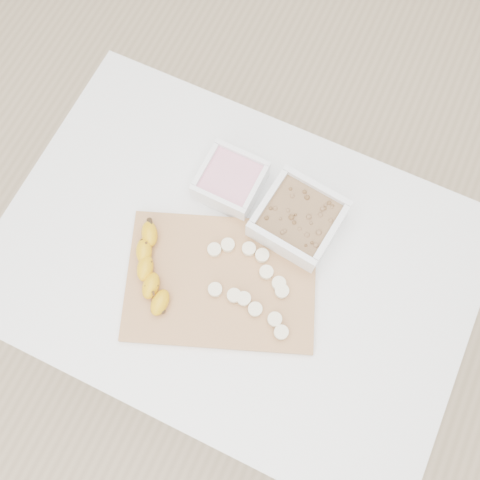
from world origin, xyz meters
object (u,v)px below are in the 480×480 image
at_px(bowl_yogurt, 230,181).
at_px(banana, 152,270).
at_px(table, 234,272).
at_px(bowl_granola, 298,220).
at_px(cutting_board, 221,281).

distance_m(bowl_yogurt, banana, 0.26).
bearing_deg(table, banana, -145.11).
xyz_separation_m(bowl_yogurt, bowl_granola, (0.17, -0.02, 0.01)).
bearing_deg(bowl_yogurt, banana, -103.49).
bearing_deg(cutting_board, bowl_yogurt, 110.18).
bearing_deg(bowl_yogurt, bowl_granola, -7.74).
xyz_separation_m(bowl_granola, cutting_board, (-0.09, -0.18, -0.03)).
height_order(bowl_yogurt, cutting_board, bowl_yogurt).
bearing_deg(table, bowl_granola, 55.57).
relative_size(bowl_yogurt, banana, 0.68).
height_order(bowl_yogurt, bowl_granola, bowl_granola).
distance_m(table, cutting_board, 0.12).
xyz_separation_m(table, bowl_granola, (0.09, 0.13, 0.13)).
relative_size(bowl_yogurt, bowl_granola, 0.74).
xyz_separation_m(cutting_board, banana, (-0.13, -0.05, 0.02)).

